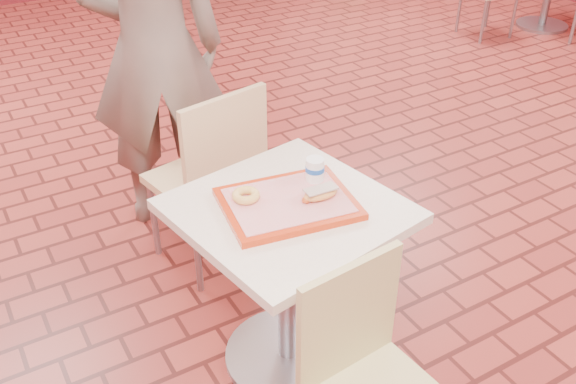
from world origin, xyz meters
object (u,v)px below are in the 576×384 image
chair_main_back (213,173)px  ring_donut (246,195)px  chair_main_front (367,374)px  main_table (288,261)px  serving_tray (288,203)px  customer (154,49)px  long_john_donut (320,194)px  paper_cup (315,169)px

chair_main_back → ring_donut: 0.69m
chair_main_front → chair_main_back: chair_main_back is taller
main_table → chair_main_front: 0.54m
main_table → chair_main_back: 0.69m
serving_tray → ring_donut: (-0.12, 0.08, 0.03)m
customer → long_john_donut: (0.11, -1.26, -0.13)m
long_john_donut → paper_cup: paper_cup is taller
chair_main_front → customer: customer is taller
chair_main_back → main_table: bearing=77.5°
main_table → serving_tray: size_ratio=1.68×
serving_tray → ring_donut: bearing=147.5°
chair_main_front → serving_tray: chair_main_front is taller
ring_donut → customer: bearing=84.6°
paper_cup → serving_tray: bearing=-156.4°
chair_main_back → long_john_donut: (0.08, -0.74, 0.28)m
long_john_donut → main_table: bearing=154.5°
main_table → serving_tray: bearing=90.0°
customer → main_table: bearing=107.7°
serving_tray → paper_cup: 0.17m
main_table → long_john_donut: 0.31m
chair_main_back → customer: 0.67m
long_john_donut → chair_main_front: bearing=-105.2°
ring_donut → paper_cup: (0.27, -0.01, 0.03)m
long_john_donut → paper_cup: bearing=65.9°
serving_tray → ring_donut: 0.15m
chair_main_back → serving_tray: size_ratio=2.07×
chair_main_front → serving_tray: bearing=81.1°
ring_donut → long_john_donut: long_john_donut is taller
main_table → chair_main_front: size_ratio=0.91×
chair_main_back → paper_cup: chair_main_back is taller
main_table → chair_main_front: chair_main_front is taller
chair_main_back → long_john_donut: chair_main_back is taller
customer → serving_tray: size_ratio=4.14×
chair_main_back → paper_cup: 0.71m
chair_main_back → ring_donut: chair_main_back is taller
chair_main_front → main_table: bearing=81.1°
serving_tray → chair_main_back: bearing=88.7°
paper_cup → main_table: bearing=-156.4°
chair_main_front → long_john_donut: chair_main_front is taller
serving_tray → main_table: bearing=-90.0°
serving_tray → paper_cup: size_ratio=5.21×
serving_tray → paper_cup: paper_cup is taller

